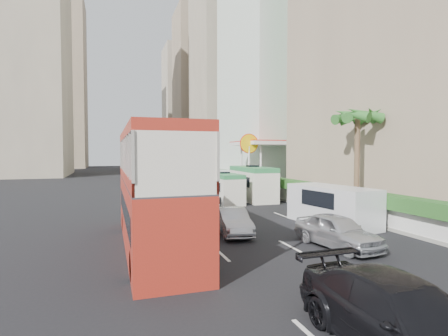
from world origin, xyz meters
name	(u,v)px	position (x,y,z in m)	size (l,w,h in m)	color
ground_plane	(278,236)	(0.00, 0.00, 0.00)	(200.00, 200.00, 0.00)	black
double_decker_bus	(154,189)	(-6.00, 0.00, 2.53)	(2.50, 11.00, 5.06)	#AA281B
car_silver_lane_a	(233,234)	(-1.98, 1.12, 0.00)	(1.36, 3.90, 1.29)	#B2B5BA
car_silver_lane_b	(337,247)	(1.47, -2.64, 0.00)	(1.71, 4.24, 1.45)	#B2B5BA
van_asset	(215,198)	(1.13, 14.78, 0.00)	(2.32, 5.04, 1.40)	silver
minibus_near	(224,188)	(1.18, 12.13, 1.19)	(1.79, 5.38, 2.39)	silver
minibus_far	(252,183)	(3.98, 12.76, 1.43)	(2.16, 6.47, 2.87)	silver
panel_van_near	(332,206)	(4.15, 1.54, 1.09)	(2.18, 5.45, 2.18)	silver
panel_van_far	(223,179)	(4.46, 22.65, 1.03)	(2.07, 5.17, 2.07)	silver
sidewalk	(252,185)	(9.00, 25.00, 0.09)	(6.00, 120.00, 0.18)	#99968C
kerb_wall	(269,190)	(6.20, 14.00, 0.68)	(0.30, 44.00, 1.00)	silver
hedge	(270,180)	(6.20, 14.00, 1.53)	(1.10, 44.00, 0.70)	#2D6626
palm_tree	(357,163)	(7.80, 4.00, 3.38)	(0.36, 0.36, 6.40)	brown
shell_station	(266,164)	(10.00, 23.00, 2.75)	(6.50, 8.00, 5.50)	silver
tower_mid	(232,58)	(18.00, 58.00, 25.00)	(16.00, 16.00, 50.00)	tan
tower_far_a	(201,90)	(17.00, 82.00, 22.00)	(14.00, 14.00, 44.00)	tan
tower_far_b	(185,107)	(17.00, 104.00, 20.00)	(14.00, 14.00, 40.00)	tan
tower_left_a	(11,27)	(-24.00, 55.00, 26.00)	(18.00, 18.00, 52.00)	tan
tower_left_b	(54,83)	(-22.00, 90.00, 23.00)	(16.00, 16.00, 46.00)	tan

